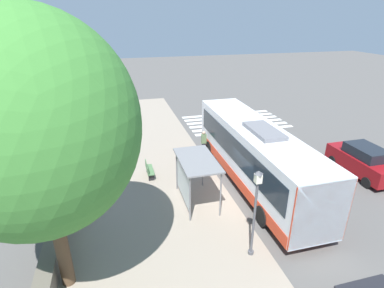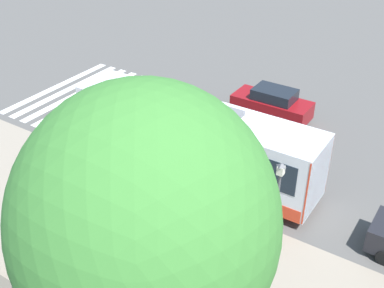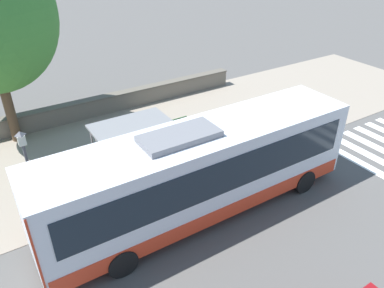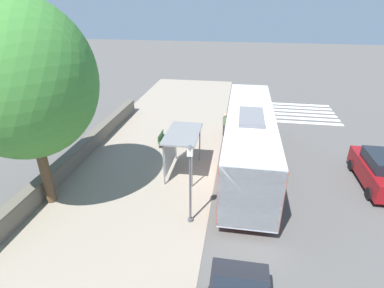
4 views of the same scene
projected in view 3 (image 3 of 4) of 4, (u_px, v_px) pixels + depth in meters
name	position (u px, v px, depth m)	size (l,w,h in m)	color
ground_plane	(150.00, 199.00, 15.14)	(120.00, 120.00, 0.00)	#514F4C
sidewalk_plaza	(109.00, 150.00, 18.41)	(9.00, 44.00, 0.02)	gray
stone_wall	(81.00, 110.00, 21.09)	(0.60, 20.00, 1.06)	#6B6356
bus	(202.00, 170.00, 13.53)	(2.70, 12.13, 3.70)	silver
bus_shelter	(130.00, 131.00, 15.72)	(1.81, 3.26, 2.50)	slate
pedestrian	(264.00, 140.00, 17.21)	(0.34, 0.23, 1.75)	#2D3347
bench	(176.00, 127.00, 19.49)	(0.40, 1.42, 0.88)	#4C7247
street_lamp_near	(30.00, 172.00, 12.70)	(0.28, 0.28, 3.91)	#4C4C51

